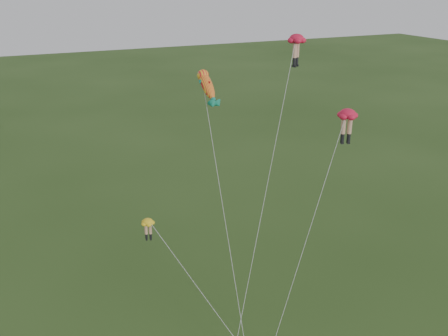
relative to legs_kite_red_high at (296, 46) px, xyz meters
name	(u,v)px	position (x,y,z in m)	size (l,w,h in m)	color
legs_kite_red_high	(296,46)	(0.00, 0.00, 0.00)	(10.04, 9.49, 19.90)	red
legs_kite_red_mid	(346,120)	(0.60, -6.00, -4.31)	(8.09, 4.20, 15.50)	red
legs_kite_yellow	(153,230)	(-12.72, -3.32, -11.24)	(5.40, 9.62, 8.54)	yellow
fish_kite	(207,86)	(-7.16, 0.20, -2.50)	(2.03, 11.32, 17.87)	yellow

